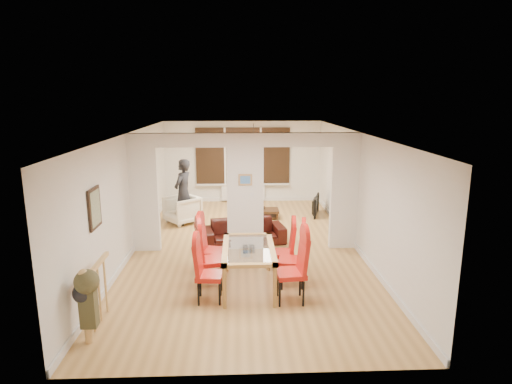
{
  "coord_description": "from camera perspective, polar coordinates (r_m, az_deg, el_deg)",
  "views": [
    {
      "loc": [
        -0.14,
        -9.17,
        3.36
      ],
      "look_at": [
        0.26,
        0.6,
        1.17
      ],
      "focal_mm": 30.0,
      "sensor_mm": 36.0,
      "label": 1
    }
  ],
  "objects": [
    {
      "name": "coffee_table",
      "position": [
        12.08,
        0.44,
        -2.9
      ],
      "size": [
        1.12,
        0.62,
        0.25
      ],
      "primitive_type": null,
      "rotation": [
        0.0,
        0.0,
        -0.07
      ],
      "color": "#342012",
      "rests_on": "floor"
    },
    {
      "name": "dining_chair_ra",
      "position": [
        7.2,
        4.64,
        -10.1
      ],
      "size": [
        0.51,
        0.51,
        1.17
      ],
      "primitive_type": null,
      "rotation": [
        0.0,
        0.0,
        0.11
      ],
      "color": "red",
      "rests_on": "floor"
    },
    {
      "name": "dining_chair_rb",
      "position": [
        7.77,
        4.72,
        -8.56
      ],
      "size": [
        0.52,
        0.52,
        1.11
      ],
      "primitive_type": null,
      "rotation": [
        0.0,
        0.0,
        -0.18
      ],
      "color": "red",
      "rests_on": "floor"
    },
    {
      "name": "armchair",
      "position": [
        11.74,
        -9.82,
        -2.33
      ],
      "size": [
        1.12,
        1.13,
        0.74
      ],
      "primitive_type": "imported",
      "rotation": [
        0.0,
        0.0,
        -0.88
      ],
      "color": "#ECE1C8",
      "rests_on": "floor"
    },
    {
      "name": "bowl",
      "position": [
        12.14,
        0.75,
        -2.09
      ],
      "size": [
        0.21,
        0.21,
        0.05
      ],
      "primitive_type": "imported",
      "color": "#342012",
      "rests_on": "coffee_table"
    },
    {
      "name": "bay_window_blinds",
      "position": [
        13.74,
        -1.76,
        4.84
      ],
      "size": [
        3.0,
        0.08,
        1.8
      ],
      "primitive_type": "cube",
      "color": "black",
      "rests_on": "room_walls"
    },
    {
      "name": "bottle",
      "position": [
        12.04,
        -0.51,
        -1.71
      ],
      "size": [
        0.06,
        0.06,
        0.26
      ],
      "primitive_type": "cylinder",
      "color": "#143F19",
      "rests_on": "coffee_table"
    },
    {
      "name": "sofa",
      "position": [
        10.0,
        -1.67,
        -5.32
      ],
      "size": [
        2.01,
        1.08,
        0.56
      ],
      "primitive_type": "imported",
      "rotation": [
        0.0,
        0.0,
        0.18
      ],
      "color": "black",
      "rests_on": "floor"
    },
    {
      "name": "person",
      "position": [
        11.49,
        -9.68,
        -0.01
      ],
      "size": [
        0.76,
        0.64,
        1.76
      ],
      "primitive_type": "imported",
      "rotation": [
        0.0,
        0.0,
        -1.97
      ],
      "color": "black",
      "rests_on": "floor"
    },
    {
      "name": "floor",
      "position": [
        9.77,
        -1.4,
        -7.5
      ],
      "size": [
        5.0,
        9.0,
        0.01
      ],
      "primitive_type": "cube",
      "color": "tan",
      "rests_on": "ground"
    },
    {
      "name": "pendant_light",
      "position": [
        12.54,
        -0.34,
        7.09
      ],
      "size": [
        0.36,
        0.36,
        0.36
      ],
      "primitive_type": "sphere",
      "color": "orange",
      "rests_on": "room_walls"
    },
    {
      "name": "dining_chair_la",
      "position": [
        7.25,
        -6.25,
        -10.44
      ],
      "size": [
        0.46,
        0.46,
        1.06
      ],
      "primitive_type": null,
      "rotation": [
        0.0,
        0.0,
        -0.08
      ],
      "color": "red",
      "rests_on": "floor"
    },
    {
      "name": "dining_table",
      "position": [
        7.74,
        -0.99,
        -10.01
      ],
      "size": [
        0.92,
        1.63,
        0.76
      ],
      "primitive_type": null,
      "color": "#B48342",
      "rests_on": "floor"
    },
    {
      "name": "radiator",
      "position": [
        13.91,
        -1.72,
        -0.08
      ],
      "size": [
        1.4,
        0.08,
        0.5
      ],
      "primitive_type": "cube",
      "color": "white",
      "rests_on": "floor"
    },
    {
      "name": "divider_wall",
      "position": [
        9.4,
        -1.45,
        -0.03
      ],
      "size": [
        5.0,
        0.18,
        2.6
      ],
      "primitive_type": "cube",
      "color": "white",
      "rests_on": "floor"
    },
    {
      "name": "stair_newel",
      "position": [
        6.93,
        -20.34,
        -12.14
      ],
      "size": [
        0.4,
        1.2,
        1.1
      ],
      "primitive_type": null,
      "color": "tan",
      "rests_on": "floor"
    },
    {
      "name": "dining_chair_rc",
      "position": [
        8.24,
        3.64,
        -7.62
      ],
      "size": [
        0.43,
        0.43,
        1.02
      ],
      "primitive_type": null,
      "rotation": [
        0.0,
        0.0,
        -0.05
      ],
      "color": "red",
      "rests_on": "floor"
    },
    {
      "name": "wall_poster",
      "position": [
        7.37,
        -20.72,
        -2.02
      ],
      "size": [
        0.04,
        0.52,
        0.67
      ],
      "primitive_type": "cube",
      "color": "gray",
      "rests_on": "room_walls"
    },
    {
      "name": "pillar_photo",
      "position": [
        9.24,
        -1.45,
        1.65
      ],
      "size": [
        0.3,
        0.03,
        0.25
      ],
      "primitive_type": "cube",
      "color": "#4C8CD8",
      "rests_on": "divider_wall"
    },
    {
      "name": "television",
      "position": [
        12.47,
        7.6,
        -1.78
      ],
      "size": [
        0.98,
        0.39,
        0.56
      ],
      "primitive_type": "imported",
      "rotation": [
        0.0,
        0.0,
        1.29
      ],
      "color": "black",
      "rests_on": "floor"
    },
    {
      "name": "shoes",
      "position": [
        9.54,
        -0.98,
        -7.66
      ],
      "size": [
        0.26,
        0.28,
        0.11
      ],
      "primitive_type": null,
      "color": "black",
      "rests_on": "floor"
    },
    {
      "name": "room_walls",
      "position": [
        9.4,
        -1.45,
        -0.03
      ],
      "size": [
        5.0,
        9.0,
        2.6
      ],
      "primitive_type": null,
      "color": "silver",
      "rests_on": "floor"
    },
    {
      "name": "dining_chair_lc",
      "position": [
        8.26,
        -5.9,
        -7.33
      ],
      "size": [
        0.52,
        0.52,
        1.1
      ],
      "primitive_type": null,
      "rotation": [
        0.0,
        0.0,
        -0.2
      ],
      "color": "red",
      "rests_on": "floor"
    },
    {
      "name": "dining_chair_lb",
      "position": [
        7.75,
        -5.98,
        -8.49
      ],
      "size": [
        0.55,
        0.55,
        1.15
      ],
      "primitive_type": null,
      "rotation": [
        0.0,
        0.0,
        0.23
      ],
      "color": "red",
      "rests_on": "floor"
    }
  ]
}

